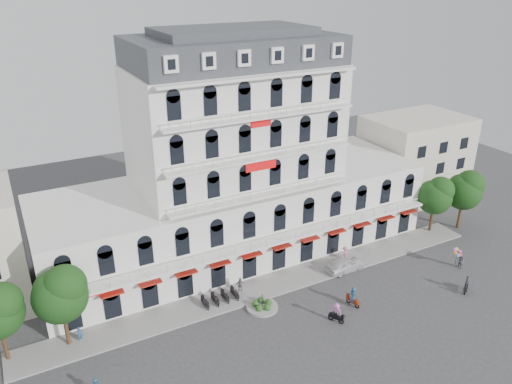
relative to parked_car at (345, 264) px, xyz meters
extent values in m
plane|color=#38383A|center=(-8.53, -7.71, -0.79)|extent=(120.00, 120.00, 0.00)
cube|color=gray|center=(-8.53, 1.29, -0.71)|extent=(53.00, 4.00, 0.16)
cube|color=silver|center=(-8.53, 10.29, 3.71)|extent=(45.00, 14.00, 9.00)
cube|color=silver|center=(-8.53, 10.29, 14.71)|extent=(22.00, 12.00, 13.00)
cube|color=#2D3035|center=(-8.53, 10.29, 22.71)|extent=(21.56, 11.76, 3.00)
cube|color=#2D3035|center=(-8.53, 10.29, 24.61)|extent=(15.84, 8.64, 0.80)
cube|color=#A31F14|center=(-8.53, 2.79, 2.71)|extent=(40.50, 1.00, 0.15)
cube|color=red|center=(-8.53, 4.17, 12.21)|extent=(3.50, 0.10, 1.40)
cube|color=beige|center=(21.47, 12.29, 5.21)|extent=(14.00, 10.00, 12.00)
cylinder|color=gray|center=(-11.53, -1.71, -0.67)|extent=(3.20, 3.20, 0.24)
cylinder|color=black|center=(-11.53, -1.71, 0.11)|extent=(0.08, 0.08, 1.40)
sphere|color=#254C19|center=(-10.83, -1.71, -0.34)|extent=(0.70, 0.70, 0.70)
sphere|color=#254C19|center=(-11.30, -1.04, -0.34)|extent=(0.70, 0.70, 0.70)
sphere|color=#254C19|center=(-12.09, -1.29, -0.34)|extent=(0.70, 0.70, 0.70)
sphere|color=#254C19|center=(-12.10, -2.11, -0.34)|extent=(0.70, 0.70, 0.70)
sphere|color=#254C19|center=(-11.33, -2.38, -0.34)|extent=(0.70, 0.70, 0.70)
cylinder|color=#382314|center=(-34.53, 2.29, 0.97)|extent=(0.36, 0.36, 3.52)
sphere|color=black|center=(-34.03, 1.99, 5.21)|extent=(3.52, 3.52, 3.52)
cylinder|color=#382314|center=(-29.53, 1.79, 1.08)|extent=(0.36, 0.36, 3.74)
sphere|color=black|center=(-29.53, 1.79, 4.48)|extent=(4.76, 4.76, 4.76)
sphere|color=black|center=(-29.03, 1.49, 5.58)|extent=(3.74, 3.74, 3.74)
sphere|color=black|center=(-29.93, 2.09, 5.16)|extent=(3.40, 3.40, 3.40)
cylinder|color=#382314|center=(15.47, 2.29, 0.92)|extent=(0.36, 0.36, 3.43)
sphere|color=black|center=(15.47, 2.29, 4.04)|extent=(4.37, 4.37, 4.37)
sphere|color=black|center=(15.97, 1.99, 5.06)|extent=(3.43, 3.43, 3.43)
sphere|color=black|center=(15.07, 2.59, 4.67)|extent=(3.12, 3.12, 3.12)
cylinder|color=#382314|center=(19.47, 1.29, 1.03)|extent=(0.36, 0.36, 3.65)
sphere|color=black|center=(19.47, 1.29, 4.35)|extent=(4.65, 4.65, 4.65)
sphere|color=black|center=(19.97, 0.99, 5.43)|extent=(3.65, 3.65, 3.65)
sphere|color=black|center=(19.07, 1.59, 5.02)|extent=(3.32, 3.32, 3.32)
imported|color=silver|center=(0.00, 0.00, 0.00)|extent=(4.75, 2.13, 1.59)
cube|color=maroon|center=(-3.24, -5.61, -0.24)|extent=(0.66, 1.54, 0.35)
torus|color=black|center=(-3.35, -5.07, -0.51)|extent=(0.24, 0.61, 0.60)
torus|color=black|center=(-3.12, -6.14, -0.51)|extent=(0.24, 0.61, 0.60)
imported|color=#29507C|center=(-3.24, -5.61, 0.50)|extent=(0.70, 0.92, 1.68)
cube|color=black|center=(8.76, -9.32, -0.24)|extent=(1.44, 1.12, 0.35)
torus|color=black|center=(8.30, -9.62, -0.51)|extent=(0.57, 0.43, 0.60)
torus|color=black|center=(9.21, -9.01, -0.51)|extent=(0.57, 0.43, 0.60)
imported|color=slate|center=(8.76, -9.32, 0.43)|extent=(0.96, 0.81, 1.54)
cube|color=black|center=(-6.26, -6.90, -0.24)|extent=(1.01, 1.49, 0.35)
torus|color=black|center=(-6.00, -7.39, -0.51)|extent=(0.39, 0.59, 0.60)
torus|color=black|center=(-6.52, -6.42, -0.51)|extent=(0.39, 0.59, 0.60)
imported|color=#C96AA5|center=(-6.26, -6.90, 0.47)|extent=(1.02, 1.21, 1.62)
imported|color=slate|center=(-12.23, 1.79, 0.07)|extent=(1.10, 0.75, 1.73)
imported|color=#D16FA2|center=(1.39, 1.79, 0.07)|extent=(1.26, 0.95, 1.74)
imported|color=navy|center=(-28.53, 1.79, -0.02)|extent=(0.67, 0.59, 1.54)
imported|color=#5B5A61|center=(11.87, -5.74, 0.11)|extent=(0.77, 0.94, 1.80)
cylinder|color=black|center=(11.47, -5.44, 0.21)|extent=(0.04, 0.04, 2.00)
sphere|color=#E54C99|center=(11.82, -5.44, 1.21)|extent=(0.44, 0.44, 0.44)
sphere|color=yellow|center=(11.65, -5.14, 1.42)|extent=(0.44, 0.44, 0.44)
sphere|color=#994CD8|center=(11.30, -5.14, 1.43)|extent=(0.44, 0.44, 0.44)
sphere|color=orange|center=(11.12, -5.45, 1.24)|extent=(0.44, 0.44, 0.44)
sphere|color=#4CB2E5|center=(11.30, -5.75, 1.02)|extent=(0.44, 0.44, 0.44)
sphere|color=#D8334C|center=(11.65, -5.74, 0.97)|extent=(0.44, 0.44, 0.44)
camera|label=1|loc=(-31.33, -37.64, 30.15)|focal=35.00mm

